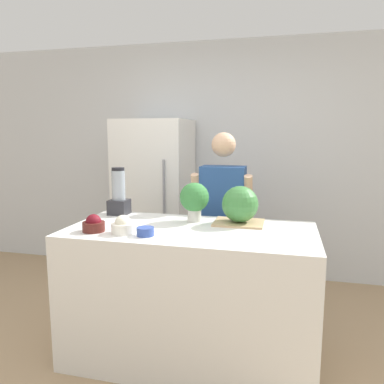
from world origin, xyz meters
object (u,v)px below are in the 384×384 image
bowl_small_blue (145,232)px  blender (119,195)px  person (223,222)px  bowl_cherries (94,225)px  watermelon (240,204)px  potted_plant (194,199)px  refrigerator (155,201)px  bowl_cream (123,226)px

bowl_small_blue → blender: bearing=128.3°
bowl_small_blue → blender: 0.72m
person → bowl_cherries: size_ratio=10.80×
watermelon → bowl_cherries: 1.03m
potted_plant → blender: bearing=172.2°
blender → person: bearing=29.5°
refrigerator → bowl_small_blue: 1.68m
person → refrigerator: bearing=144.6°
blender → potted_plant: size_ratio=1.31×
bowl_cherries → blender: blender is taller
refrigerator → watermelon: bearing=-47.0°
person → watermelon: (0.21, -0.53, 0.27)m
bowl_cream → blender: 0.62m
bowl_cherries → bowl_cream: bowl_cream is taller
refrigerator → potted_plant: 1.36m
person → bowl_cream: size_ratio=10.47×
bowl_cherries → blender: 0.56m
watermelon → bowl_cherries: size_ratio=1.77×
person → bowl_small_blue: size_ratio=14.37×
bowl_cherries → bowl_small_blue: bearing=-2.8°
bowl_cherries → potted_plant: (0.59, 0.45, 0.12)m
watermelon → blender: 1.00m
refrigerator → bowl_cherries: refrigerator is taller
potted_plant → bowl_small_blue: bearing=-114.1°
refrigerator → bowl_small_blue: bearing=-72.5°
bowl_cream → refrigerator: bearing=102.1°
bowl_cherries → person: bearing=54.0°
person → bowl_small_blue: 1.07m
potted_plant → watermelon: bearing=-0.3°
refrigerator → bowl_small_blue: size_ratio=15.56×
bowl_cherries → potted_plant: 0.75m
person → potted_plant: bearing=-103.6°
person → bowl_small_blue: bearing=-108.7°
bowl_cream → potted_plant: bearing=50.3°
person → potted_plant: 0.62m
bowl_small_blue → potted_plant: bearing=65.9°
refrigerator → bowl_cream: 1.62m
bowl_small_blue → potted_plant: size_ratio=0.38×
watermelon → bowl_small_blue: watermelon is taller
refrigerator → watermelon: refrigerator is taller
bowl_cherries → watermelon: bearing=25.9°
refrigerator → potted_plant: (0.71, -1.13, 0.25)m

